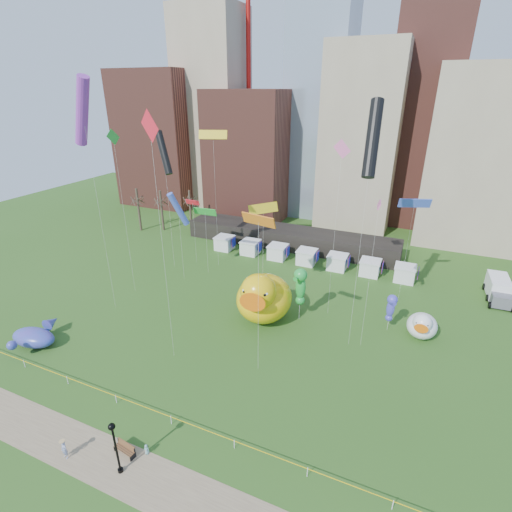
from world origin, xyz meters
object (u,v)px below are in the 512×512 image
at_px(lamppost, 115,443).
at_px(woman, 64,450).
at_px(park_bench, 125,448).
at_px(big_duck, 263,297).
at_px(seahorse_green, 301,284).
at_px(box_truck, 498,289).
at_px(small_duck, 422,325).
at_px(toddler, 146,449).
at_px(seahorse_purple, 391,306).
at_px(whale_inflatable, 35,336).

relative_size(lamppost, woman, 2.97).
bearing_deg(woman, park_bench, 37.89).
bearing_deg(big_duck, woman, -111.74).
bearing_deg(seahorse_green, box_truck, 47.44).
height_order(small_duck, toddler, small_duck).
bearing_deg(seahorse_purple, seahorse_green, 168.40).
distance_m(seahorse_green, lamppost, 25.85).
relative_size(park_bench, lamppost, 0.39).
bearing_deg(lamppost, seahorse_purple, 59.26).
height_order(whale_inflatable, woman, whale_inflatable).
relative_size(small_duck, box_truck, 0.69).
bearing_deg(lamppost, seahorse_green, 76.97).
xyz_separation_m(seahorse_green, park_bench, (-6.54, -23.69, -4.40)).
height_order(seahorse_purple, lamppost, lamppost).
distance_m(lamppost, toddler, 3.36).
xyz_separation_m(big_duck, whale_inflatable, (-21.27, -14.70, -2.21)).
distance_m(big_duck, small_duck, 18.43).
xyz_separation_m(whale_inflatable, park_bench, (18.74, -7.05, -0.51)).
distance_m(seahorse_green, whale_inflatable, 30.52).
height_order(seahorse_purple, box_truck, seahorse_purple).
distance_m(whale_inflatable, toddler, 21.30).
xyz_separation_m(seahorse_purple, toddler, (-15.28, -25.06, -2.81)).
distance_m(seahorse_purple, park_bench, 30.82).
height_order(whale_inflatable, toddler, whale_inflatable).
xyz_separation_m(park_bench, woman, (-3.97, -2.19, 0.32)).
distance_m(seahorse_green, park_bench, 24.97).
bearing_deg(woman, seahorse_purple, 62.32).
distance_m(seahorse_green, seahorse_purple, 10.61).
xyz_separation_m(big_duck, box_truck, (27.00, 17.64, -1.81)).
xyz_separation_m(park_bench, box_truck, (29.52, 39.39, 0.91)).
bearing_deg(woman, lamppost, 18.29).
relative_size(big_duck, box_truck, 1.43).
height_order(small_duck, seahorse_green, seahorse_green).
relative_size(small_duck, seahorse_purple, 0.98).
relative_size(big_duck, toddler, 10.52).
bearing_deg(seahorse_purple, park_bench, -145.73).
height_order(park_bench, toddler, park_bench).
bearing_deg(seahorse_green, whale_inflatable, -133.51).
relative_size(seahorse_purple, woman, 2.86).
height_order(seahorse_green, lamppost, seahorse_green).
relative_size(woman, toddler, 1.82).
distance_m(big_duck, seahorse_green, 4.77).
bearing_deg(small_duck, box_truck, 60.32).
height_order(big_duck, lamppost, big_duck).
bearing_deg(toddler, park_bench, -170.01).
distance_m(small_duck, box_truck, 16.42).
bearing_deg(lamppost, big_duck, 85.56).
distance_m(park_bench, woman, 4.55).
xyz_separation_m(lamppost, box_truck, (28.80, 40.81, -1.57)).
xyz_separation_m(whale_inflatable, woman, (14.77, -9.23, -0.19)).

